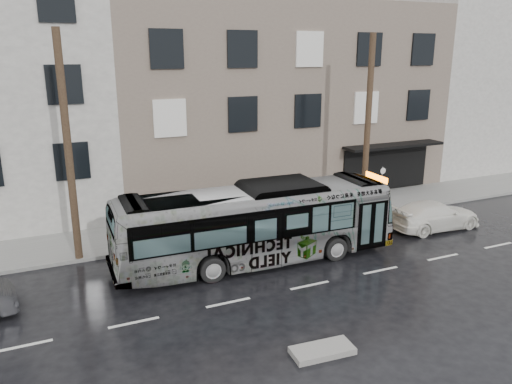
# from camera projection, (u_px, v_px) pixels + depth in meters

# --- Properties ---
(ground) EXTENTS (120.00, 120.00, 0.00)m
(ground) POSITION_uv_depth(u_px,v_px,m) (279.00, 260.00, 20.50)
(ground) COLOR black
(ground) RESTS_ON ground
(sidewalk) EXTENTS (90.00, 3.60, 0.15)m
(sidewalk) POSITION_uv_depth(u_px,v_px,m) (235.00, 223.00, 24.78)
(sidewalk) COLOR gray
(sidewalk) RESTS_ON ground
(building_taupe) EXTENTS (20.00, 12.00, 11.00)m
(building_taupe) POSITION_uv_depth(u_px,v_px,m) (261.00, 96.00, 32.13)
(building_taupe) COLOR #766B5B
(building_taupe) RESTS_ON ground
(building_filler) EXTENTS (18.00, 12.00, 12.00)m
(building_filler) POSITION_uv_depth(u_px,v_px,m) (479.00, 82.00, 39.47)
(building_filler) COLOR beige
(building_filler) RESTS_ON ground
(utility_pole_front) EXTENTS (0.30, 0.30, 9.00)m
(utility_pole_front) POSITION_uv_depth(u_px,v_px,m) (368.00, 128.00, 24.69)
(utility_pole_front) COLOR #473623
(utility_pole_front) RESTS_ON sidewalk
(utility_pole_rear) EXTENTS (0.30, 0.30, 9.00)m
(utility_pole_rear) POSITION_uv_depth(u_px,v_px,m) (68.00, 149.00, 19.19)
(utility_pole_rear) COLOR #473623
(utility_pole_rear) RESTS_ON sidewalk
(sign_post) EXTENTS (0.06, 0.06, 2.40)m
(sign_post) POSITION_uv_depth(u_px,v_px,m) (381.00, 189.00, 26.02)
(sign_post) COLOR slate
(sign_post) RESTS_ON sidewalk
(bus) EXTENTS (11.61, 3.04, 3.21)m
(bus) POSITION_uv_depth(u_px,v_px,m) (256.00, 224.00, 20.02)
(bus) COLOR #B2B2B2
(bus) RESTS_ON ground
(white_sedan) EXTENTS (4.71, 1.99, 1.36)m
(white_sedan) POSITION_uv_depth(u_px,v_px,m) (434.00, 215.00, 24.02)
(white_sedan) COLOR white
(white_sedan) RESTS_ON ground
(slush_pile) EXTENTS (1.85, 0.93, 0.18)m
(slush_pile) POSITION_uv_depth(u_px,v_px,m) (322.00, 350.00, 14.16)
(slush_pile) COLOR #9F9B96
(slush_pile) RESTS_ON ground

